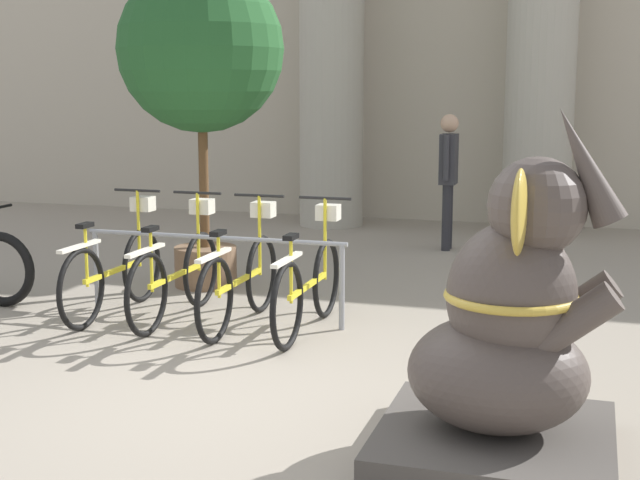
% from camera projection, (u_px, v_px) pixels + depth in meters
% --- Properties ---
extents(ground_plane, '(60.00, 60.00, 0.00)m').
position_uv_depth(ground_plane, '(226.00, 402.00, 5.95)').
color(ground_plane, gray).
extents(building_facade, '(20.00, 0.20, 6.00)m').
position_uv_depth(building_facade, '(445.00, 25.00, 13.53)').
color(building_facade, '#BCB29E').
rests_on(building_facade, ground_plane).
extents(column_left, '(1.19, 1.19, 5.16)m').
position_uv_depth(column_left, '(332.00, 49.00, 13.09)').
color(column_left, '#ADA899').
rests_on(column_left, ground_plane).
extents(column_right, '(1.19, 1.19, 5.16)m').
position_uv_depth(column_right, '(542.00, 46.00, 12.22)').
color(column_right, '#ADA899').
rests_on(column_right, ground_plane).
extents(bike_rack, '(2.49, 0.05, 0.77)m').
position_uv_depth(bike_rack, '(213.00, 257.00, 7.96)').
color(bike_rack, gray).
rests_on(bike_rack, ground_plane).
extents(bicycle_0, '(0.48, 1.80, 1.11)m').
position_uv_depth(bicycle_0, '(115.00, 269.00, 8.17)').
color(bicycle_0, black).
rests_on(bicycle_0, ground_plane).
extents(bicycle_1, '(0.48, 1.80, 1.11)m').
position_uv_depth(bicycle_1, '(177.00, 273.00, 7.98)').
color(bicycle_1, black).
rests_on(bicycle_1, ground_plane).
extents(bicycle_2, '(0.48, 1.80, 1.11)m').
position_uv_depth(bicycle_2, '(241.00, 278.00, 7.77)').
color(bicycle_2, black).
rests_on(bicycle_2, ground_plane).
extents(bicycle_3, '(0.48, 1.80, 1.11)m').
position_uv_depth(bicycle_3, '(309.00, 283.00, 7.59)').
color(bicycle_3, black).
rests_on(bicycle_3, ground_plane).
extents(elephant_statue, '(1.31, 1.31, 2.01)m').
position_uv_depth(elephant_statue, '(508.00, 341.00, 4.96)').
color(elephant_statue, '#4C4742').
rests_on(elephant_statue, ground_plane).
extents(person_pedestrian, '(0.23, 0.47, 1.73)m').
position_uv_depth(person_pedestrian, '(448.00, 169.00, 11.32)').
color(person_pedestrian, '#28282D').
rests_on(person_pedestrian, ground_plane).
extents(potted_tree, '(1.69, 1.69, 3.30)m').
position_uv_depth(potted_tree, '(201.00, 57.00, 9.02)').
color(potted_tree, brown).
rests_on(potted_tree, ground_plane).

